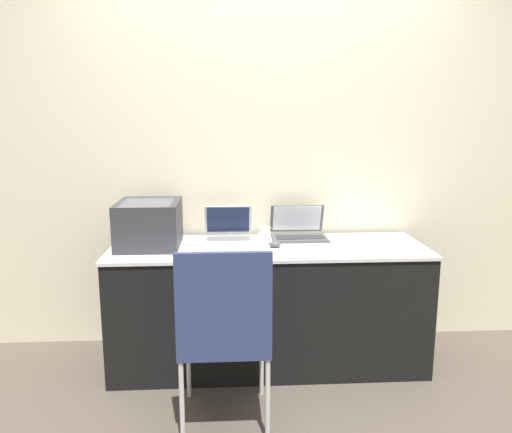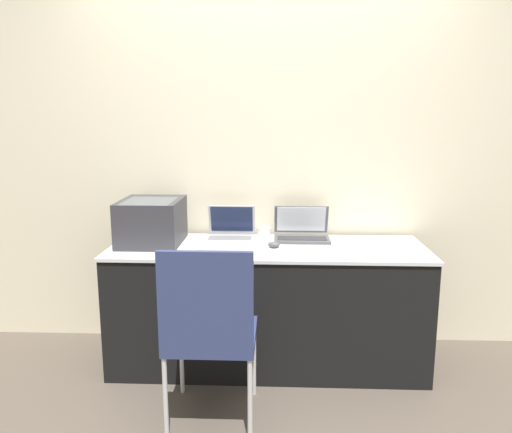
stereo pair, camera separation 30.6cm
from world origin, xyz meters
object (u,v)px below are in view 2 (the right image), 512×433
(laptop_right, at_px, (302,232))
(external_keyboard, at_px, (228,247))
(printer, at_px, (151,220))
(mouse, at_px, (274,245))
(laptop_left, at_px, (231,232))
(coffee_cup, at_px, (264,236))
(chair, at_px, (210,325))

(laptop_right, distance_m, external_keyboard, 0.53)
(printer, relative_size, mouse, 6.13)
(laptop_left, relative_size, mouse, 4.39)
(coffee_cup, distance_m, chair, 0.80)
(laptop_right, height_order, chair, laptop_right)
(printer, xyz_separation_m, external_keyboard, (0.49, -0.12, -0.14))
(laptop_left, height_order, laptop_right, laptop_left)
(external_keyboard, height_order, chair, chair)
(external_keyboard, bearing_deg, printer, 166.77)
(printer, height_order, external_keyboard, printer)
(external_keyboard, xyz_separation_m, coffee_cup, (0.21, 0.09, 0.05))
(coffee_cup, xyz_separation_m, chair, (-0.25, -0.71, -0.28))
(coffee_cup, bearing_deg, mouse, -44.64)
(laptop_right, xyz_separation_m, chair, (-0.49, -0.89, -0.27))
(external_keyboard, relative_size, mouse, 5.35)
(external_keyboard, bearing_deg, chair, -93.06)
(laptop_left, relative_size, chair, 0.33)
(mouse, distance_m, chair, 0.76)
(laptop_left, bearing_deg, printer, -164.27)
(mouse, bearing_deg, chair, -115.59)
(coffee_cup, relative_size, mouse, 1.62)
(coffee_cup, bearing_deg, laptop_right, 36.27)
(printer, relative_size, external_keyboard, 1.15)
(laptop_right, height_order, coffee_cup, laptop_right)
(mouse, bearing_deg, laptop_left, 141.72)
(laptop_left, xyz_separation_m, coffee_cup, (0.22, -0.16, 0.01))
(laptop_right, bearing_deg, printer, -170.79)
(coffee_cup, bearing_deg, printer, 178.01)
(external_keyboard, bearing_deg, laptop_left, 91.57)
(printer, bearing_deg, laptop_left, 15.73)
(printer, relative_size, chair, 0.46)
(printer, relative_size, laptop_left, 1.40)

